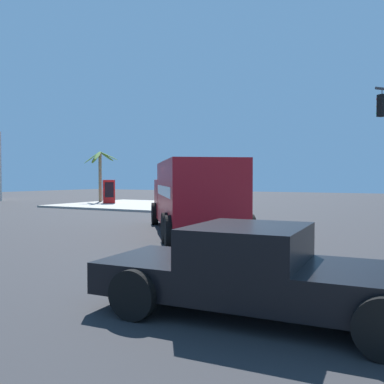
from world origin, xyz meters
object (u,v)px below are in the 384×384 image
vending_machine_red (109,192)px  palm_tree_far (100,168)px  delivery_truck (193,196)px  pickup_black (261,268)px

vending_machine_red → palm_tree_far: bearing=58.4°
delivery_truck → vending_machine_red: 18.66m
palm_tree_far → pickup_black: bearing=-134.4°
pickup_black → palm_tree_far: (21.26, 21.71, 2.28)m
delivery_truck → vending_machine_red: size_ratio=4.36×
delivery_truck → pickup_black: bearing=-145.2°
delivery_truck → palm_tree_far: (13.22, 16.11, 1.56)m
delivery_truck → vending_machine_red: delivery_truck is taller
delivery_truck → pickup_black: 9.82m
delivery_truck → palm_tree_far: palm_tree_far is taller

